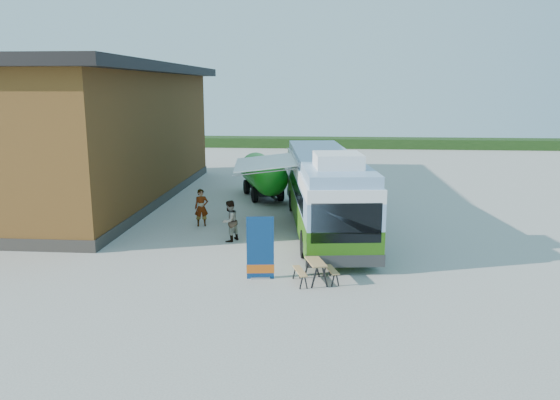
# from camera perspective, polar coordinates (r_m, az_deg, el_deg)

# --- Properties ---
(ground) EXTENTS (100.00, 100.00, 0.00)m
(ground) POSITION_cam_1_polar(r_m,az_deg,el_deg) (20.63, -1.85, -5.98)
(ground) COLOR #BCB7AD
(ground) RESTS_ON ground
(barn) EXTENTS (9.60, 21.20, 7.50)m
(barn) POSITION_cam_1_polar(r_m,az_deg,el_deg) (32.26, -18.77, 6.36)
(barn) COLOR brown
(barn) RESTS_ON ground
(hedge) EXTENTS (40.00, 3.00, 1.00)m
(hedge) POSITION_cam_1_polar(r_m,az_deg,el_deg) (58.09, 10.36, 5.88)
(hedge) COLOR #264419
(hedge) RESTS_ON ground
(bus) EXTENTS (4.16, 12.92, 3.90)m
(bus) POSITION_cam_1_polar(r_m,az_deg,el_deg) (24.26, 4.69, 1.23)
(bus) COLOR #3A7713
(bus) RESTS_ON ground
(awning) EXTENTS (3.33, 4.82, 0.54)m
(awning) POSITION_cam_1_polar(r_m,az_deg,el_deg) (24.69, -1.06, 3.74)
(awning) COLOR white
(awning) RESTS_ON ground
(banner) EXTENTS (0.92, 0.25, 2.13)m
(banner) POSITION_cam_1_polar(r_m,az_deg,el_deg) (18.14, -2.07, -5.62)
(banner) COLOR navy
(banner) RESTS_ON ground
(picnic_table) EXTENTS (1.55, 1.46, 0.73)m
(picnic_table) POSITION_cam_1_polar(r_m,az_deg,el_deg) (17.91, 3.75, -6.96)
(picnic_table) COLOR tan
(picnic_table) RESTS_ON ground
(person_a) EXTENTS (0.72, 0.57, 1.72)m
(person_a) POSITION_cam_1_polar(r_m,az_deg,el_deg) (25.18, -8.21, -0.80)
(person_a) COLOR #999999
(person_a) RESTS_ON ground
(person_b) EXTENTS (0.99, 1.05, 1.72)m
(person_b) POSITION_cam_1_polar(r_m,az_deg,el_deg) (22.56, -5.29, -2.20)
(person_b) COLOR #999999
(person_b) RESTS_ON ground
(slurry_tanker) EXTENTS (3.20, 6.13, 2.35)m
(slurry_tanker) POSITION_cam_1_polar(r_m,az_deg,el_deg) (31.35, -1.81, 2.73)
(slurry_tanker) COLOR #1E9F1C
(slurry_tanker) RESTS_ON ground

